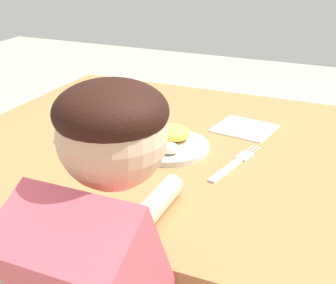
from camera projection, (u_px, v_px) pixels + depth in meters
dining_table at (187, 173)px, 1.25m from camera, size 1.20×0.95×0.75m
plate at (170, 142)px, 1.19m from camera, size 0.21×0.21×0.05m
fork at (234, 164)px, 1.11m from camera, size 0.07×0.23×0.01m
spoon at (110, 131)px, 1.28m from camera, size 0.05×0.21×0.02m
drinking_cup at (86, 125)px, 1.23m from camera, size 0.07×0.07×0.08m
napkin at (245, 128)px, 1.31m from camera, size 0.17×0.16×0.00m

